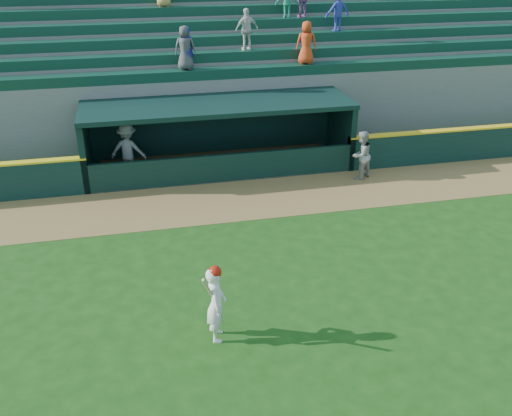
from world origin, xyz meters
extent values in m
plane|color=#194110|center=(0.00, 0.00, 0.00)|extent=(120.00, 120.00, 0.00)
cube|color=olive|center=(0.00, 4.90, 0.01)|extent=(40.00, 3.00, 0.01)
imported|color=#9C9C97|center=(4.66, 5.77, 0.85)|extent=(1.03, 0.95, 1.70)
imported|color=#A7A6A1|center=(-3.19, 7.79, 0.95)|extent=(1.37, 1.02, 1.90)
cube|color=slate|center=(0.00, 7.70, 0.02)|extent=(9.00, 2.60, 0.04)
cube|color=black|center=(-4.60, 7.70, 1.15)|extent=(0.20, 2.60, 2.30)
cube|color=black|center=(4.60, 7.70, 1.15)|extent=(0.20, 2.60, 2.30)
cube|color=black|center=(0.00, 9.00, 1.15)|extent=(9.40, 0.20, 2.30)
cube|color=black|center=(0.00, 7.70, 2.38)|extent=(9.40, 2.80, 0.16)
cube|color=black|center=(0.00, 6.48, 0.50)|extent=(9.00, 0.16, 1.00)
cube|color=brown|center=(0.00, 8.50, 0.25)|extent=(8.40, 0.45, 0.10)
cube|color=slate|center=(0.00, 9.53, 1.46)|extent=(34.00, 0.85, 2.91)
cube|color=#0F3828|center=(0.00, 9.41, 3.09)|extent=(34.00, 0.60, 0.36)
cube|color=slate|center=(0.00, 10.38, 1.68)|extent=(34.00, 0.85, 3.36)
cube|color=#0F3828|center=(0.00, 10.26, 3.54)|extent=(34.00, 0.60, 0.36)
cube|color=slate|center=(0.00, 11.22, 1.91)|extent=(34.00, 0.85, 3.81)
cube|color=#0F3828|center=(0.00, 11.11, 3.99)|extent=(34.00, 0.60, 0.36)
cube|color=slate|center=(0.00, 12.07, 2.13)|extent=(34.00, 0.85, 4.26)
cube|color=#0F3828|center=(0.00, 11.96, 4.44)|extent=(34.00, 0.60, 0.36)
cube|color=slate|center=(0.00, 12.93, 2.35)|extent=(34.00, 0.85, 4.71)
cube|color=#0F3828|center=(0.00, 12.81, 4.89)|extent=(34.00, 0.60, 0.36)
cube|color=slate|center=(0.00, 13.78, 2.58)|extent=(34.00, 0.85, 5.16)
cube|color=slate|center=(0.00, 14.62, 2.80)|extent=(34.00, 0.85, 5.61)
cube|color=slate|center=(0.00, 15.20, 2.80)|extent=(34.50, 0.30, 5.61)
imported|color=red|center=(3.68, 9.43, 4.05)|extent=(0.87, 0.68, 1.57)
imported|color=beige|center=(1.59, 10.28, 4.48)|extent=(0.94, 0.50, 1.52)
imported|color=navy|center=(-0.81, 9.43, 4.02)|extent=(0.59, 0.42, 1.51)
imported|color=navy|center=(5.47, 11.12, 4.97)|extent=(1.10, 0.72, 1.59)
imported|color=#444444|center=(-0.85, 9.43, 4.05)|extent=(0.85, 0.64, 1.55)
imported|color=white|center=(-1.60, -1.76, 0.85)|extent=(0.49, 0.67, 1.70)
sphere|color=#A81A09|center=(-1.60, -1.76, 1.63)|extent=(0.27, 0.27, 0.27)
cylinder|color=#D6BE89|center=(-1.78, -1.98, 1.40)|extent=(0.30, 0.45, 0.76)
camera|label=1|loc=(-2.92, -11.45, 7.82)|focal=40.00mm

